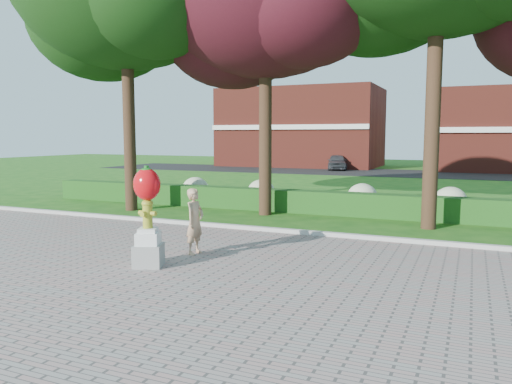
% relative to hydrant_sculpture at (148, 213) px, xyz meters
% --- Properties ---
extents(ground, '(100.00, 100.00, 0.00)m').
position_rel_hydrant_sculpture_xyz_m(ground, '(1.51, 1.58, -1.16)').
color(ground, '#185214').
rests_on(ground, ground).
extents(walkway, '(40.00, 14.00, 0.04)m').
position_rel_hydrant_sculpture_xyz_m(walkway, '(1.51, -2.42, -1.14)').
color(walkway, gray).
rests_on(walkway, ground).
extents(curb, '(40.00, 0.18, 0.15)m').
position_rel_hydrant_sculpture_xyz_m(curb, '(1.51, 4.58, -1.08)').
color(curb, '#ADADA5').
rests_on(curb, ground).
extents(lawn_hedge, '(24.00, 0.70, 0.80)m').
position_rel_hydrant_sculpture_xyz_m(lawn_hedge, '(1.51, 8.58, -0.76)').
color(lawn_hedge, '#164112').
rests_on(lawn_hedge, ground).
extents(hydrangea_row, '(20.10, 1.10, 0.99)m').
position_rel_hydrant_sculpture_xyz_m(hydrangea_row, '(2.08, 9.58, -0.61)').
color(hydrangea_row, '#ACB68B').
rests_on(hydrangea_row, ground).
extents(street, '(50.00, 8.00, 0.02)m').
position_rel_hydrant_sculpture_xyz_m(street, '(1.51, 29.58, -1.15)').
color(street, black).
rests_on(street, ground).
extents(building_left, '(14.00, 8.00, 7.00)m').
position_rel_hydrant_sculpture_xyz_m(building_left, '(-8.49, 35.58, 2.34)').
color(building_left, maroon).
rests_on(building_left, ground).
extents(tree_mid_left, '(8.25, 7.04, 10.69)m').
position_rel_hydrant_sculpture_xyz_m(tree_mid_left, '(-0.59, 7.66, 6.14)').
color(tree_mid_left, black).
rests_on(tree_mid_left, ground).
extents(hydrant_sculpture, '(0.75, 0.75, 2.12)m').
position_rel_hydrant_sculpture_xyz_m(hydrant_sculpture, '(0.00, 0.00, 0.00)').
color(hydrant_sculpture, gray).
rests_on(hydrant_sculpture, walkway).
extents(woman, '(0.40, 0.58, 1.53)m').
position_rel_hydrant_sculpture_xyz_m(woman, '(0.33, 1.35, -0.36)').
color(woman, tan).
rests_on(woman, walkway).
extents(parked_car, '(2.44, 4.01, 1.28)m').
position_rel_hydrant_sculpture_xyz_m(parked_car, '(-3.99, 31.33, -0.50)').
color(parked_car, '#3C4043').
rests_on(parked_car, street).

